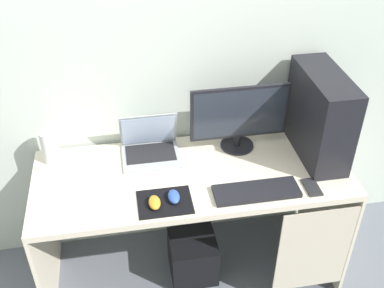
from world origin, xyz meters
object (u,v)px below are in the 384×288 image
at_px(pc_tower, 320,115).
at_px(monitor, 239,117).
at_px(cell_phone, 312,187).
at_px(mouse_right, 155,202).
at_px(keyboard, 256,191).
at_px(speaker, 50,147).
at_px(mouse_left, 174,197).
at_px(subwoofer, 192,256).
at_px(laptop, 150,147).

xyz_separation_m(pc_tower, monitor, (-0.40, 0.11, -0.04)).
distance_m(monitor, cell_phone, 0.52).
relative_size(mouse_right, cell_phone, 0.74).
height_order(pc_tower, keyboard, pc_tower).
relative_size(pc_tower, speaker, 2.70).
bearing_deg(speaker, pc_tower, -6.47).
bearing_deg(cell_phone, pc_tower, 67.21).
distance_m(mouse_left, subwoofer, 0.67).
distance_m(laptop, subwoofer, 0.73).
bearing_deg(speaker, cell_phone, -19.26).
height_order(speaker, keyboard, speaker).
height_order(keyboard, subwoofer, keyboard).
distance_m(pc_tower, monitor, 0.42).
bearing_deg(pc_tower, keyboard, -145.40).
xyz_separation_m(monitor, subwoofer, (-0.29, -0.20, -0.81)).
xyz_separation_m(laptop, cell_phone, (0.76, -0.42, -0.04)).
bearing_deg(monitor, mouse_right, -141.96).
xyz_separation_m(pc_tower, mouse_right, (-0.90, -0.28, -0.21)).
height_order(laptop, subwoofer, laptop).
bearing_deg(monitor, keyboard, -90.48).
bearing_deg(subwoofer, mouse_right, -138.58).
bearing_deg(keyboard, subwoofer, 146.97).
bearing_deg(keyboard, speaker, 156.35).
xyz_separation_m(mouse_left, subwoofer, (0.12, 0.16, -0.64)).
relative_size(speaker, mouse_right, 1.90).
bearing_deg(keyboard, monitor, 89.52).
bearing_deg(speaker, mouse_left, -35.07).
bearing_deg(pc_tower, mouse_left, -162.27).
bearing_deg(mouse_left, speaker, 144.93).
xyz_separation_m(monitor, cell_phone, (0.28, -0.40, -0.19)).
distance_m(keyboard, mouse_right, 0.50).
distance_m(monitor, subwoofer, 0.89).
height_order(pc_tower, speaker, pc_tower).
bearing_deg(mouse_left, keyboard, -2.84).
height_order(monitor, keyboard, monitor).
distance_m(pc_tower, mouse_left, 0.87).
distance_m(pc_tower, cell_phone, 0.39).
height_order(speaker, mouse_left, speaker).
relative_size(pc_tower, mouse_right, 5.14).
bearing_deg(speaker, subwoofer, -19.46).
xyz_separation_m(pc_tower, speaker, (-1.40, 0.16, -0.14)).
relative_size(pc_tower, cell_phone, 3.80).
bearing_deg(keyboard, pc_tower, 34.60).
xyz_separation_m(monitor, keyboard, (-0.00, -0.39, -0.18)).
bearing_deg(mouse_left, pc_tower, 17.73).
distance_m(keyboard, mouse_left, 0.40).
relative_size(pc_tower, laptop, 1.62).
bearing_deg(speaker, mouse_right, -41.55).
distance_m(monitor, keyboard, 0.43).
height_order(mouse_left, subwoofer, mouse_left).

